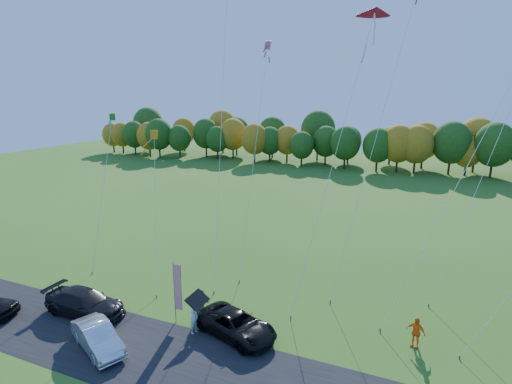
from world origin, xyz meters
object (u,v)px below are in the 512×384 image
at_px(black_suv, 236,324).
at_px(feather_flag, 177,286).
at_px(silver_sedan, 98,337).
at_px(person_east, 416,332).

xyz_separation_m(black_suv, feather_flag, (-3.87, -0.15, 1.72)).
relative_size(silver_sedan, person_east, 2.44).
distance_m(silver_sedan, feather_flag, 5.05).
height_order(black_suv, feather_flag, feather_flag).
xyz_separation_m(silver_sedan, person_east, (16.16, 7.04, 0.18)).
bearing_deg(person_east, black_suv, -143.03).
bearing_deg(black_suv, silver_sedan, 140.49).
distance_m(silver_sedan, person_east, 17.62).
distance_m(black_suv, feather_flag, 4.24).
relative_size(black_suv, person_east, 2.86).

